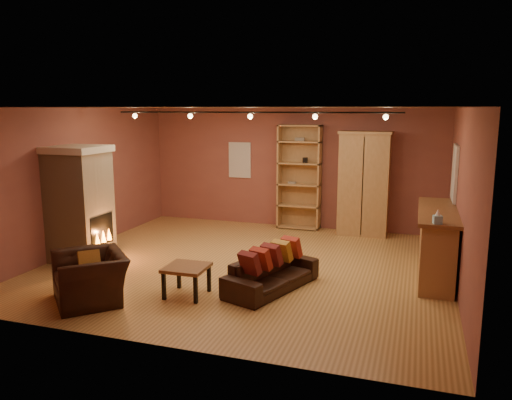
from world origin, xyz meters
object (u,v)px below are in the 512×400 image
(bar_counter, at_px, (436,243))
(loveseat, at_px, (272,267))
(fireplace, at_px, (80,204))
(bookcase, at_px, (300,176))
(coffee_table, at_px, (187,270))
(armoire, at_px, (364,183))
(armchair, at_px, (90,269))

(bar_counter, relative_size, loveseat, 1.32)
(loveseat, bearing_deg, bar_counter, -39.46)
(bar_counter, bearing_deg, fireplace, -170.47)
(bookcase, height_order, loveseat, bookcase)
(fireplace, height_order, loveseat, fireplace)
(fireplace, bearing_deg, coffee_table, -21.86)
(bookcase, relative_size, bar_counter, 1.02)
(bookcase, relative_size, armoire, 1.05)
(armoire, relative_size, bar_counter, 0.97)
(bar_counter, bearing_deg, armchair, -150.27)
(loveseat, distance_m, armchair, 2.71)
(bookcase, bearing_deg, armoire, -6.33)
(fireplace, relative_size, loveseat, 1.18)
(bookcase, xyz_separation_m, coffee_table, (-0.60, -4.79, -0.84))
(bar_counter, bearing_deg, coffee_table, -149.38)
(bookcase, xyz_separation_m, bar_counter, (2.97, -2.68, -0.65))
(coffee_table, bearing_deg, loveseat, 30.12)
(bar_counter, bearing_deg, armoire, 120.53)
(armoire, bearing_deg, fireplace, -143.23)
(bookcase, xyz_separation_m, loveseat, (0.53, -4.13, -0.87))
(armoire, height_order, bar_counter, armoire)
(bar_counter, height_order, coffee_table, bar_counter)
(fireplace, distance_m, loveseat, 3.89)
(coffee_table, bearing_deg, armchair, -152.92)
(bookcase, height_order, armchair, bookcase)
(armoire, bearing_deg, bar_counter, -59.47)
(armoire, xyz_separation_m, loveseat, (-0.96, -3.97, -0.80))
(bar_counter, bearing_deg, loveseat, -149.16)
(bar_counter, height_order, loveseat, bar_counter)
(fireplace, distance_m, armoire, 5.94)
(coffee_table, bearing_deg, bookcase, 82.81)
(bookcase, relative_size, coffee_table, 3.90)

